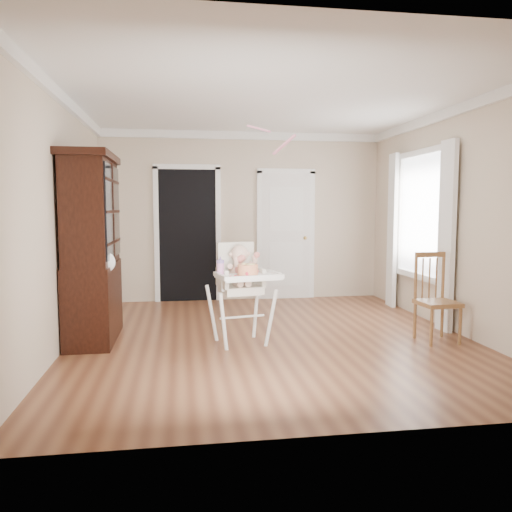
{
  "coord_description": "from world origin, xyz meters",
  "views": [
    {
      "loc": [
        -1.01,
        -5.55,
        1.49
      ],
      "look_at": [
        -0.21,
        -0.28,
        0.98
      ],
      "focal_mm": 35.0,
      "sensor_mm": 36.0,
      "label": 1
    }
  ],
  "objects": [
    {
      "name": "high_chair",
      "position": [
        -0.37,
        -0.18,
        0.7
      ],
      "size": [
        0.78,
        0.91,
        1.14
      ],
      "rotation": [
        0.0,
        0.0,
        0.19
      ],
      "color": "white",
      "rests_on": "floor"
    },
    {
      "name": "streamer",
      "position": [
        -0.14,
        0.03,
        2.37
      ],
      "size": [
        0.2,
        0.47,
        0.15
      ],
      "primitive_type": null,
      "rotation": [
        0.26,
        0.0,
        0.37
      ],
      "color": "pink",
      "rests_on": "ceiling"
    },
    {
      "name": "closet_door",
      "position": [
        0.7,
        2.48,
        1.02
      ],
      "size": [
        0.96,
        0.09,
        2.13
      ],
      "color": "white",
      "rests_on": "wall_back"
    },
    {
      "name": "cake",
      "position": [
        -0.33,
        -0.49,
        0.85
      ],
      "size": [
        0.27,
        0.27,
        0.13
      ],
      "color": "silver",
      "rests_on": "high_chair"
    },
    {
      "name": "floor",
      "position": [
        0.0,
        0.0,
        0.0
      ],
      "size": [
        5.0,
        5.0,
        0.0
      ],
      "primitive_type": "plane",
      "color": "brown",
      "rests_on": "ground"
    },
    {
      "name": "window_right",
      "position": [
        2.18,
        0.8,
        1.29
      ],
      "size": [
        0.13,
        1.84,
        2.3
      ],
      "color": "white",
      "rests_on": "wall_right"
    },
    {
      "name": "sippy_cup",
      "position": [
        -0.6,
        -0.32,
        0.87
      ],
      "size": [
        0.08,
        0.08,
        0.2
      ],
      "rotation": [
        0.0,
        0.0,
        0.19
      ],
      "color": "#DD87C2",
      "rests_on": "high_chair"
    },
    {
      "name": "doorway",
      "position": [
        -0.9,
        2.48,
        1.11
      ],
      "size": [
        1.06,
        0.05,
        2.22
      ],
      "color": "black",
      "rests_on": "wall_back"
    },
    {
      "name": "wall_back",
      "position": [
        0.0,
        2.5,
        1.35
      ],
      "size": [
        4.5,
        0.0,
        4.5
      ],
      "primitive_type": "plane",
      "rotation": [
        1.57,
        0.0,
        0.0
      ],
      "color": "#C2AF97",
      "rests_on": "floor"
    },
    {
      "name": "crown_molding",
      "position": [
        0.0,
        0.0,
        2.64
      ],
      "size": [
        4.5,
        5.0,
        0.12
      ],
      "primitive_type": null,
      "color": "white",
      "rests_on": "ceiling"
    },
    {
      "name": "wall_left",
      "position": [
        -2.25,
        0.0,
        1.35
      ],
      "size": [
        0.0,
        5.0,
        5.0
      ],
      "primitive_type": "plane",
      "rotation": [
        1.57,
        0.0,
        1.57
      ],
      "color": "#C2AF97",
      "rests_on": "floor"
    },
    {
      "name": "ceiling",
      "position": [
        0.0,
        0.0,
        2.7
      ],
      "size": [
        5.0,
        5.0,
        0.0
      ],
      "primitive_type": "plane",
      "rotation": [
        3.14,
        0.0,
        0.0
      ],
      "color": "white",
      "rests_on": "wall_back"
    },
    {
      "name": "baby",
      "position": [
        -0.37,
        -0.15,
        0.85
      ],
      "size": [
        0.34,
        0.25,
        0.47
      ],
      "rotation": [
        0.0,
        0.0,
        0.19
      ],
      "color": "beige",
      "rests_on": "high_chair"
    },
    {
      "name": "dining_chair",
      "position": [
        1.82,
        -0.39,
        0.46
      ],
      "size": [
        0.43,
        0.43,
        0.99
      ],
      "rotation": [
        0.0,
        0.0,
        0.06
      ],
      "color": "brown",
      "rests_on": "floor"
    },
    {
      "name": "wall_right",
      "position": [
        2.25,
        0.0,
        1.35
      ],
      "size": [
        0.0,
        5.0,
        5.0
      ],
      "primitive_type": "plane",
      "rotation": [
        1.57,
        0.0,
        -1.57
      ],
      "color": "#C2AF97",
      "rests_on": "floor"
    },
    {
      "name": "china_cabinet",
      "position": [
        -1.99,
        0.22,
        1.05
      ],
      "size": [
        0.55,
        1.24,
        2.09
      ],
      "color": "black",
      "rests_on": "floor"
    }
  ]
}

